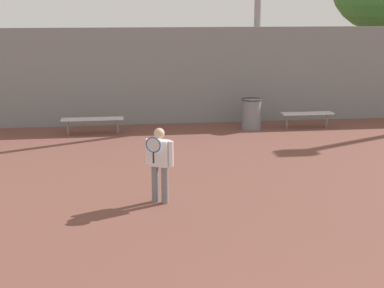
# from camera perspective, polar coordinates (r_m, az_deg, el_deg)

# --- Properties ---
(tennis_player) EXTENTS (0.54, 0.51, 1.53)m
(tennis_player) POSITION_cam_1_polar(r_m,az_deg,el_deg) (10.52, -3.49, -1.82)
(tennis_player) COLOR slate
(tennis_player) RESTS_ON ground_plane
(bench_courtside_near) EXTENTS (1.67, 0.40, 0.49)m
(bench_courtside_near) POSITION_cam_1_polar(r_m,az_deg,el_deg) (17.60, 12.20, 3.12)
(bench_courtside_near) COLOR silver
(bench_courtside_near) RESTS_ON ground_plane
(bench_adjacent_court) EXTENTS (1.88, 0.40, 0.49)m
(bench_adjacent_court) POSITION_cam_1_polar(r_m,az_deg,el_deg) (16.64, -10.56, 2.57)
(bench_adjacent_court) COLOR silver
(bench_adjacent_court) RESTS_ON ground_plane
(trash_bin) EXTENTS (0.64, 0.64, 0.97)m
(trash_bin) POSITION_cam_1_polar(r_m,az_deg,el_deg) (17.16, 6.36, 3.23)
(trash_bin) COLOR gray
(trash_bin) RESTS_ON ground_plane
(back_fence) EXTENTS (34.60, 0.06, 3.16)m
(back_fence) POSITION_cam_1_polar(r_m,az_deg,el_deg) (17.74, 0.02, 7.26)
(back_fence) COLOR gray
(back_fence) RESTS_ON ground_plane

